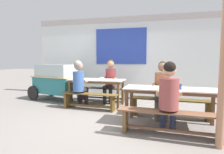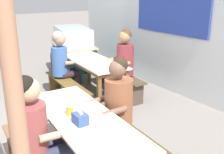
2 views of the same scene
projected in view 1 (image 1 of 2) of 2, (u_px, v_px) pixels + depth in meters
The scene contains 17 objects.
ground_plane at pixel (111, 118), 3.97m from camera, with size 40.00×40.00×0.00m, color gray.
backdrop_wall at pixel (128, 55), 6.35m from camera, with size 6.86×0.23×2.80m.
dining_table_far at pixel (96, 82), 5.09m from camera, with size 1.63×0.73×0.74m.
dining_table_near at pixel (170, 92), 3.45m from camera, with size 1.81×0.73×0.74m.
bench_far_back at pixel (103, 92), 5.63m from camera, with size 1.58×0.37×0.42m.
bench_far_front at pixel (89, 99), 4.63m from camera, with size 1.54×0.36×0.42m.
bench_near_back at pixel (169, 105), 3.98m from camera, with size 1.81×0.42×0.42m.
bench_near_front at pixel (170, 120), 2.99m from camera, with size 1.79×0.39×0.42m.
food_cart at pixel (56, 80), 5.75m from camera, with size 1.89×1.18×1.15m.
person_right_near_table at pixel (162, 86), 3.93m from camera, with size 0.44×0.55×1.26m.
person_near_front at pixel (169, 94), 3.02m from camera, with size 0.45×0.56×1.26m.
person_center_facing at pixel (110, 78), 5.45m from camera, with size 0.44×0.54×1.30m.
person_left_back_turned at pixel (79, 81), 4.73m from camera, with size 0.40×0.51×1.28m.
tissue_box at pixel (177, 86), 3.33m from camera, with size 0.15×0.11×0.13m.
condiment_jar at pixel (164, 86), 3.38m from camera, with size 0.07×0.07×0.11m.
soup_bowl at pixel (101, 78), 5.13m from camera, with size 0.13×0.13×0.04m, color silver.
wooden_support_post at pixel (224, 62), 2.49m from camera, with size 0.11×0.11×2.51m, color #B07B5B.
Camera 1 is at (0.92, -3.76, 1.27)m, focal length 28.63 mm.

